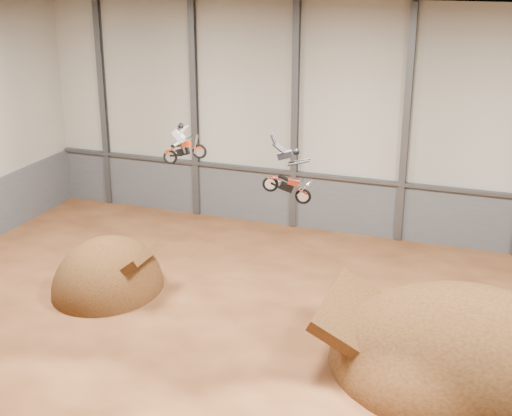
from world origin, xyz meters
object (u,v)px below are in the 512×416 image
at_px(landing_ramp, 465,370).
at_px(fmx_rider_a, 186,141).
at_px(takeoff_ramp, 109,289).
at_px(fmx_rider_b, 284,169).

xyz_separation_m(landing_ramp, fmx_rider_a, (-14.04, 3.16, 7.87)).
relative_size(takeoff_ramp, landing_ramp, 0.55).
bearing_deg(fmx_rider_a, takeoff_ramp, -163.40).
height_order(landing_ramp, fmx_rider_b, fmx_rider_b).
bearing_deg(landing_ramp, fmx_rider_b, 173.57).
xyz_separation_m(fmx_rider_a, fmx_rider_b, (5.72, -2.23, -0.24)).
distance_m(fmx_rider_a, fmx_rider_b, 6.14).
bearing_deg(fmx_rider_a, landing_ramp, -18.37).
relative_size(takeoff_ramp, fmx_rider_b, 2.16).
distance_m(landing_ramp, fmx_rider_a, 16.40).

